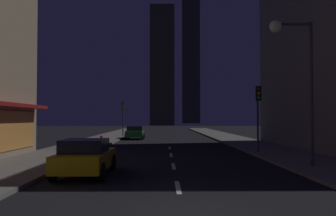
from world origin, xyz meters
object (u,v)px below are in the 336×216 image
Objects in this scene: fire_hydrant_far_left at (101,139)px; street_lamp_right at (293,57)px; traffic_light_near_right at (258,104)px; car_parked_near at (85,157)px; car_parked_far at (135,132)px; traffic_light_far_left at (123,111)px.

fire_hydrant_far_left is 19.50m from street_lamp_right.
traffic_light_near_right is 0.64× the size of street_lamp_right.
car_parked_near is 24.79m from car_parked_far.
car_parked_far is 1.01× the size of traffic_light_near_right.
traffic_light_far_left is 30.09m from street_lamp_right.
street_lamp_right is at bearing -68.76° from traffic_light_far_left.
car_parked_far is 19.28m from traffic_light_near_right.
car_parked_far is 8.30m from fire_hydrant_far_left.
traffic_light_far_left is 0.64× the size of street_lamp_right.
traffic_light_near_right reaches higher than car_parked_near.
traffic_light_far_left is at bearing 116.97° from traffic_light_near_right.
street_lamp_right reaches higher than fire_hydrant_far_left.
car_parked_near reaches higher than fire_hydrant_far_left.
fire_hydrant_far_left is at bearing 142.17° from traffic_light_near_right.
car_parked_near is 6.48× the size of fire_hydrant_far_left.
street_lamp_right is (8.98, -23.19, 4.33)m from car_parked_far.
traffic_light_far_left is (-11.00, 21.62, 0.00)m from traffic_light_near_right.
fire_hydrant_far_left is (-2.30, -7.96, -0.29)m from car_parked_far.
traffic_light_far_left is at bearing 111.58° from car_parked_far.
traffic_light_far_left reaches higher than car_parked_near.
fire_hydrant_far_left is at bearing -91.79° from traffic_light_far_left.
traffic_light_near_right is (9.10, 7.98, 2.45)m from car_parked_near.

